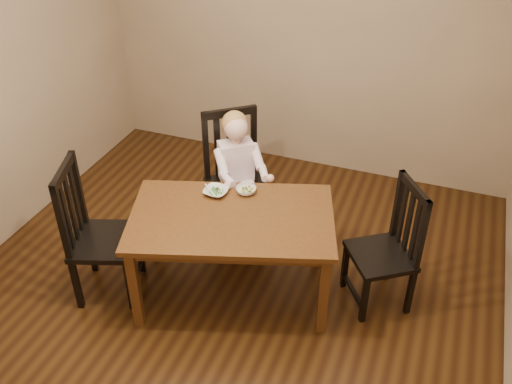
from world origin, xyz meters
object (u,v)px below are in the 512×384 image
(chair_right, at_px, (388,249))
(bowl_peas, at_px, (216,192))
(chair_child, at_px, (235,179))
(bowl_veg, at_px, (246,190))
(dining_table, at_px, (232,226))
(chair_left, at_px, (96,234))
(toddler, at_px, (237,166))

(chair_right, relative_size, bowl_peas, 5.72)
(chair_child, distance_m, chair_right, 1.39)
(bowl_peas, xyz_separation_m, bowl_veg, (0.20, 0.09, 0.00))
(chair_right, relative_size, bowl_veg, 6.59)
(bowl_veg, bearing_deg, bowl_peas, -155.49)
(dining_table, xyz_separation_m, chair_left, (-0.93, -0.31, -0.11))
(chair_left, relative_size, toddler, 1.77)
(bowl_veg, bearing_deg, toddler, 121.05)
(chair_left, distance_m, bowl_peas, 0.91)
(chair_child, bearing_deg, chair_left, 18.98)
(dining_table, bearing_deg, toddler, 109.03)
(toddler, bearing_deg, chair_right, 126.47)
(chair_child, bearing_deg, bowl_veg, 83.73)
(bowl_veg, bearing_deg, chair_right, 0.82)
(toddler, bearing_deg, chair_left, 16.49)
(dining_table, relative_size, chair_right, 1.62)
(chair_child, distance_m, chair_left, 1.22)
(bowl_peas, bearing_deg, chair_child, 96.40)
(chair_child, relative_size, chair_right, 1.10)
(chair_child, xyz_separation_m, chair_left, (-0.67, -1.03, -0.00))
(dining_table, distance_m, bowl_peas, 0.31)
(chair_right, height_order, bowl_veg, chair_right)
(chair_left, height_order, chair_right, chair_left)
(chair_right, distance_m, bowl_veg, 1.10)
(dining_table, xyz_separation_m, chair_child, (-0.27, 0.72, -0.10))
(dining_table, height_order, chair_child, chair_child)
(chair_child, height_order, chair_left, chair_child)
(dining_table, bearing_deg, bowl_veg, 91.57)
(chair_left, distance_m, bowl_veg, 1.13)
(toddler, distance_m, bowl_veg, 0.44)
(bowl_peas, bearing_deg, toddler, 92.81)
(chair_right, bearing_deg, chair_left, 73.12)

